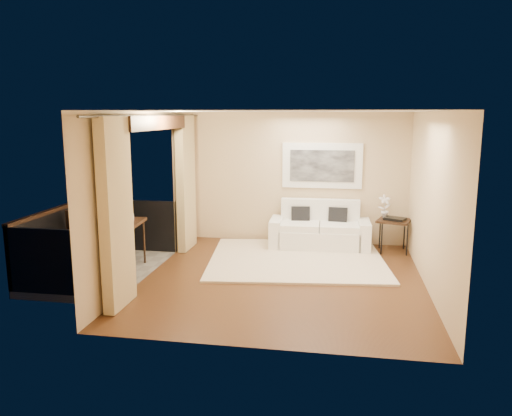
% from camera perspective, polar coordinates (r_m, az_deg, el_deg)
% --- Properties ---
extents(floor, '(5.00, 5.00, 0.00)m').
position_cam_1_polar(floor, '(8.27, 3.08, -8.08)').
color(floor, '#533018').
rests_on(floor, ground).
extents(room_shell, '(5.00, 6.40, 5.00)m').
position_cam_1_polar(room_shell, '(8.34, -11.63, 9.53)').
color(room_shell, white).
rests_on(room_shell, ground).
extents(balcony, '(1.81, 2.60, 1.17)m').
position_cam_1_polar(balcony, '(9.18, -17.96, -5.53)').
color(balcony, '#605B56').
rests_on(balcony, ground).
extents(curtains, '(0.16, 4.80, 2.64)m').
position_cam_1_polar(curtains, '(8.44, -11.20, 1.47)').
color(curtains, tan).
rests_on(curtains, ground).
extents(artwork, '(1.62, 0.07, 0.92)m').
position_cam_1_polar(artwork, '(10.30, 7.55, 4.81)').
color(artwork, white).
rests_on(artwork, room_shell).
extents(rug, '(3.46, 3.10, 0.04)m').
position_cam_1_polar(rug, '(9.29, 4.66, -5.84)').
color(rug, beige).
rests_on(rug, floor).
extents(sofa, '(1.99, 0.90, 0.95)m').
position_cam_1_polar(sofa, '(10.14, 7.28, -2.64)').
color(sofa, white).
rests_on(sofa, floor).
extents(side_table, '(0.74, 0.74, 0.64)m').
position_cam_1_polar(side_table, '(10.05, 15.48, -1.60)').
color(side_table, black).
rests_on(side_table, floor).
extents(tray, '(0.46, 0.41, 0.05)m').
position_cam_1_polar(tray, '(9.98, 15.60, -1.20)').
color(tray, black).
rests_on(tray, side_table).
extents(orchid, '(0.28, 0.22, 0.46)m').
position_cam_1_polar(orchid, '(10.12, 14.48, 0.20)').
color(orchid, white).
rests_on(orchid, side_table).
extents(bistro_table, '(0.76, 0.76, 0.83)m').
position_cam_1_polar(bistro_table, '(9.01, -15.13, -1.91)').
color(bistro_table, black).
rests_on(bistro_table, balcony).
extents(balcony_chair_far, '(0.51, 0.52, 0.99)m').
position_cam_1_polar(balcony_chair_far, '(9.47, -19.39, -2.62)').
color(balcony_chair_far, black).
rests_on(balcony_chair_far, balcony).
extents(balcony_chair_near, '(0.45, 0.46, 0.96)m').
position_cam_1_polar(balcony_chair_near, '(9.21, -19.41, -3.12)').
color(balcony_chair_near, black).
rests_on(balcony_chair_near, balcony).
extents(ice_bucket, '(0.18, 0.18, 0.20)m').
position_cam_1_polar(ice_bucket, '(9.15, -15.60, -0.58)').
color(ice_bucket, silver).
rests_on(ice_bucket, bistro_table).
extents(candle, '(0.06, 0.06, 0.07)m').
position_cam_1_polar(candle, '(9.08, -14.26, -1.02)').
color(candle, red).
rests_on(candle, bistro_table).
extents(vase, '(0.04, 0.04, 0.18)m').
position_cam_1_polar(vase, '(8.84, -15.85, -1.05)').
color(vase, silver).
rests_on(vase, bistro_table).
extents(glass_a, '(0.06, 0.06, 0.12)m').
position_cam_1_polar(glass_a, '(8.79, -14.50, -1.24)').
color(glass_a, white).
rests_on(glass_a, bistro_table).
extents(glass_b, '(0.06, 0.06, 0.12)m').
position_cam_1_polar(glass_b, '(8.92, -13.97, -1.05)').
color(glass_b, white).
rests_on(glass_b, bistro_table).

